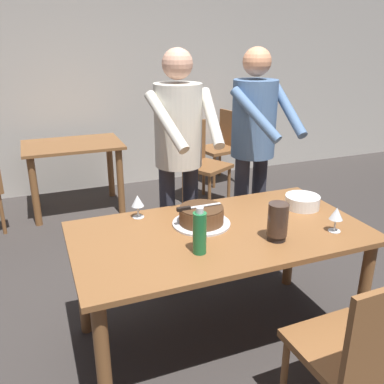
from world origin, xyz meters
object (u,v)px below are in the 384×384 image
(wine_glass_far, at_px, (138,202))
(chair_near_side, at_px, (359,349))
(cake_knife, at_px, (190,208))
(cake_on_platter, at_px, (201,216))
(hurricane_lamp, at_px, (278,222))
(background_chair_0, at_px, (222,144))
(wine_glass_near, at_px, (336,214))
(plate_stack, at_px, (302,202))
(water_bottle, at_px, (200,232))
(background_table, at_px, (74,158))
(background_chair_1, at_px, (201,160))
(person_standing_beside, at_px, (254,139))
(main_dining_table, at_px, (220,247))
(person_cutting_cake, at_px, (179,148))

(wine_glass_far, xyz_separation_m, chair_near_side, (0.68, -1.17, -0.36))
(cake_knife, bearing_deg, cake_on_platter, 0.30)
(hurricane_lamp, distance_m, background_chair_0, 3.20)
(cake_on_platter, xyz_separation_m, wine_glass_near, (0.67, -0.36, 0.05))
(plate_stack, xyz_separation_m, wine_glass_far, (-1.02, 0.23, 0.06))
(water_bottle, distance_m, background_table, 2.68)
(cake_on_platter, relative_size, cake_knife, 1.26)
(cake_on_platter, height_order, wine_glass_near, wine_glass_near)
(background_table, xyz_separation_m, background_chair_1, (1.35, -0.27, -0.09))
(person_standing_beside, height_order, background_table, person_standing_beside)
(background_chair_0, bearing_deg, background_chair_1, -132.64)
(water_bottle, bearing_deg, background_chair_1, 67.14)
(person_standing_beside, bearing_deg, wine_glass_far, -160.69)
(chair_near_side, bearing_deg, main_dining_table, 109.51)
(cake_knife, xyz_separation_m, person_cutting_cake, (0.13, 0.54, 0.21))
(cake_knife, bearing_deg, background_chair_1, 65.68)
(plate_stack, xyz_separation_m, person_standing_beside, (-0.05, 0.57, 0.29))
(chair_near_side, bearing_deg, cake_on_platter, 111.04)
(cake_knife, xyz_separation_m, hurricane_lamp, (0.38, -0.33, -0.01))
(person_cutting_cake, bearing_deg, cake_knife, -103.52)
(main_dining_table, relative_size, wine_glass_near, 11.56)
(cake_on_platter, distance_m, hurricane_lamp, 0.45)
(main_dining_table, height_order, hurricane_lamp, hurricane_lamp)
(water_bottle, bearing_deg, wine_glass_near, -3.53)
(cake_knife, relative_size, background_chair_0, 0.30)
(background_chair_0, bearing_deg, cake_on_platter, -117.83)
(background_chair_1, bearing_deg, plate_stack, -94.48)
(chair_near_side, bearing_deg, wine_glass_far, 120.10)
(hurricane_lamp, distance_m, person_standing_beside, 0.99)
(main_dining_table, relative_size, cake_on_platter, 4.90)
(water_bottle, relative_size, background_chair_1, 0.28)
(hurricane_lamp, relative_size, chair_near_side, 0.23)
(background_chair_1, bearing_deg, background_table, 168.69)
(main_dining_table, relative_size, wine_glass_far, 11.56)
(wine_glass_near, distance_m, water_bottle, 0.81)
(water_bottle, relative_size, background_chair_0, 0.28)
(plate_stack, distance_m, background_chair_1, 2.10)
(plate_stack, bearing_deg, water_bottle, -159.82)
(cake_on_platter, relative_size, person_standing_beside, 0.20)
(background_chair_1, bearing_deg, cake_knife, -114.32)
(person_standing_beside, distance_m, background_chair_0, 2.28)
(main_dining_table, xyz_separation_m, plate_stack, (0.63, 0.12, 0.14))
(wine_glass_near, distance_m, hurricane_lamp, 0.36)
(person_standing_beside, distance_m, background_table, 2.16)
(wine_glass_near, xyz_separation_m, hurricane_lamp, (-0.36, 0.03, 0.00))
(wine_glass_near, xyz_separation_m, background_chair_1, (0.20, 2.43, -0.36))
(main_dining_table, bearing_deg, plate_stack, 10.33)
(main_dining_table, xyz_separation_m, wine_glass_near, (0.60, -0.24, 0.21))
(cake_on_platter, height_order, hurricane_lamp, hurricane_lamp)
(water_bottle, relative_size, person_standing_beside, 0.15)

